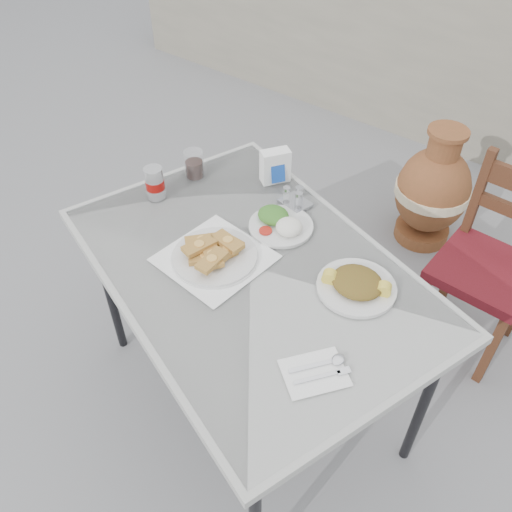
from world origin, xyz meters
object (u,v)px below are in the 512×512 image
Objects in this scene: cafe_table at (251,277)px; pide_plate at (215,252)px; chair at (489,263)px; napkin_holder at (275,166)px; salad_chopped_plate at (357,284)px; soda_can at (155,183)px; terracotta_urn at (432,191)px; salad_rice_plate at (280,223)px; condiment_caddy at (295,199)px; cola_glass at (194,166)px.

cafe_table is 0.15m from pide_plate.
chair is at bearing 56.83° from cafe_table.
napkin_holder is 0.15× the size of chair.
soda_can reaches higher than salad_chopped_plate.
soda_can is at bearing 171.66° from cafe_table.
pide_plate is 0.42m from soda_can.
chair is at bearing -48.30° from terracotta_urn.
pide_plate is 2.75× the size of soda_can.
chair is at bearing 72.03° from salad_chopped_plate.
pide_plate is 0.51× the size of terracotta_urn.
salad_chopped_plate is at bearing 20.32° from cafe_table.
salad_rice_plate is 0.14m from condiment_caddy.
salad_rice_plate is at bearing 99.37° from cafe_table.
pide_plate is 1.38× the size of salad_chopped_plate.
cola_glass reaches higher than cafe_table.
soda_can is (-0.48, -0.14, 0.04)m from salad_rice_plate.
napkin_holder is 1.00m from chair.
salad_rice_plate is at bearing -5.96° from cola_glass.
soda_can is 1.41m from chair.
cafe_table is 2.19× the size of terracotta_urn.
condiment_caddy is (0.05, 0.40, -0.00)m from pide_plate.
chair is (1.09, 0.81, -0.39)m from soda_can.
napkin_holder reaches higher than salad_chopped_plate.
cafe_table is 0.36m from salad_chopped_plate.
soda_can is (-0.40, 0.12, 0.03)m from pide_plate.
soda_can is 0.53m from condiment_caddy.
salad_rice_plate is at bearing 16.64° from soda_can.
chair is (0.69, 0.93, -0.35)m from pide_plate.
cafe_table is 0.53m from soda_can.
salad_chopped_plate is at bearing -30.34° from condiment_caddy.
napkin_holder reaches higher than cola_glass.
cola_glass is (-0.38, 0.31, 0.02)m from pide_plate.
soda_can reaches higher than terracotta_urn.
cafe_table is at bearing -159.68° from salad_chopped_plate.
salad_rice_plate is at bearing -16.31° from napkin_holder.
pide_plate is 0.28m from salad_rice_plate.
terracotta_urn is at bearing 64.40° from soda_can.
pide_plate is at bearing -44.16° from napkin_holder.
napkin_holder is (-0.11, 0.48, 0.04)m from pide_plate.
terracotta_urn is at bearing 103.94° from napkin_holder.
condiment_caddy is at bearing -138.69° from chair.
salad_chopped_plate is 0.87m from chair.
condiment_caddy is (-0.07, 0.36, 0.08)m from cafe_table.
salad_rice_plate is 0.38m from salad_chopped_plate.
cafe_table is at bearing -8.34° from soda_can.
terracotta_urn is (0.16, 1.18, -0.48)m from salad_rice_plate.
condiment_caddy is (-0.40, 0.23, 0.01)m from salad_chopped_plate.
pide_plate is at bearing -124.54° from chair.
salad_chopped_plate is 0.29× the size of chair.
salad_chopped_plate is at bearing -80.60° from terracotta_urn.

